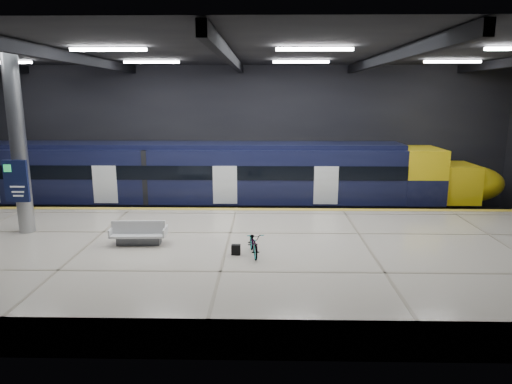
{
  "coord_description": "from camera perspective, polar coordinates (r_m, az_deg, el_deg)",
  "views": [
    {
      "loc": [
        1.36,
        -18.05,
        6.36
      ],
      "look_at": [
        0.95,
        1.5,
        2.2
      ],
      "focal_mm": 32.0,
      "sensor_mm": 36.0,
      "label": 1
    }
  ],
  "objects": [
    {
      "name": "pannier_bag",
      "position": [
        15.45,
        -2.52,
        -7.21
      ],
      "size": [
        0.31,
        0.2,
        0.35
      ],
      "primitive_type": "cube",
      "rotation": [
        0.0,
        0.0,
        -0.06
      ],
      "color": "black",
      "rests_on": "platform"
    },
    {
      "name": "info_column",
      "position": [
        19.52,
        -27.59,
        5.07
      ],
      "size": [
        0.9,
        0.78,
        6.9
      ],
      "color": "#9EA0A5",
      "rests_on": "platform"
    },
    {
      "name": "platform",
      "position": [
        16.66,
        -3.61,
        -8.43
      ],
      "size": [
        30.0,
        11.0,
        1.1
      ],
      "primitive_type": "cube",
      "color": "beige",
      "rests_on": "ground"
    },
    {
      "name": "safety_strip",
      "position": [
        21.5,
        -2.48,
        -2.15
      ],
      "size": [
        30.0,
        0.4,
        0.01
      ],
      "primitive_type": "cube",
      "color": "gold",
      "rests_on": "platform"
    },
    {
      "name": "ground",
      "position": [
        19.19,
        -2.97,
        -7.37
      ],
      "size": [
        30.0,
        30.0,
        0.0
      ],
      "primitive_type": "plane",
      "color": "black",
      "rests_on": "ground"
    },
    {
      "name": "bench",
      "position": [
        16.99,
        -14.42,
        -5.34
      ],
      "size": [
        2.0,
        0.89,
        0.87
      ],
      "rotation": [
        0.0,
        0.0,
        0.04
      ],
      "color": "#595B60",
      "rests_on": "platform"
    },
    {
      "name": "bicycle",
      "position": [
        15.35,
        -0.28,
        -6.4
      ],
      "size": [
        0.8,
        1.64,
        0.83
      ],
      "primitive_type": "imported",
      "rotation": [
        0.0,
        0.0,
        0.16
      ],
      "color": "#99999E",
      "rests_on": "platform"
    },
    {
      "name": "train",
      "position": [
        24.15,
        -6.46,
        1.67
      ],
      "size": [
        29.4,
        2.84,
        3.79
      ],
      "color": "black",
      "rests_on": "ground"
    },
    {
      "name": "room_shell",
      "position": [
        18.12,
        -3.17,
        9.96
      ],
      "size": [
        30.1,
        16.1,
        8.05
      ],
      "color": "black",
      "rests_on": "ground"
    },
    {
      "name": "rails",
      "position": [
        24.41,
        -2.05,
        -2.9
      ],
      "size": [
        30.0,
        1.52,
        0.16
      ],
      "color": "gray",
      "rests_on": "ground"
    }
  ]
}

